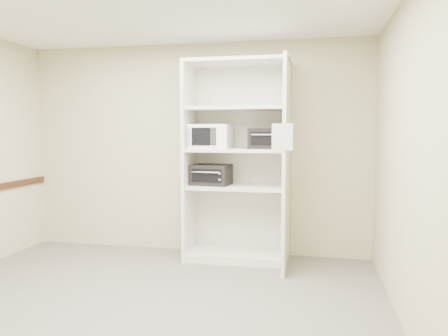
% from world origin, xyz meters
% --- Properties ---
extents(floor, '(4.50, 4.00, 0.01)m').
position_xyz_m(floor, '(0.00, 0.00, 0.00)').
color(floor, '#5E5B51').
rests_on(floor, ground).
extents(wall_back, '(4.50, 0.02, 2.70)m').
position_xyz_m(wall_back, '(0.00, 2.00, 1.35)').
color(wall_back, tan).
rests_on(wall_back, ground).
extents(wall_right, '(0.02, 4.00, 2.70)m').
position_xyz_m(wall_right, '(2.25, 0.00, 1.35)').
color(wall_right, tan).
rests_on(wall_right, ground).
extents(shelving_unit, '(1.24, 0.92, 2.42)m').
position_xyz_m(shelving_unit, '(0.67, 1.70, 1.13)').
color(shelving_unit, beige).
rests_on(shelving_unit, floor).
extents(microwave, '(0.49, 0.38, 0.29)m').
position_xyz_m(microwave, '(0.30, 1.65, 1.52)').
color(microwave, white).
rests_on(microwave, shelving_unit).
extents(toaster_oven_upper, '(0.45, 0.35, 0.24)m').
position_xyz_m(toaster_oven_upper, '(0.96, 1.70, 1.49)').
color(toaster_oven_upper, black).
rests_on(toaster_oven_upper, shelving_unit).
extents(toaster_oven_lower, '(0.49, 0.39, 0.25)m').
position_xyz_m(toaster_oven_lower, '(0.30, 1.68, 1.05)').
color(toaster_oven_lower, black).
rests_on(toaster_oven_lower, shelving_unit).
extents(paper_sign, '(0.21, 0.02, 0.27)m').
position_xyz_m(paper_sign, '(1.20, 1.07, 1.52)').
color(paper_sign, white).
rests_on(paper_sign, shelving_unit).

